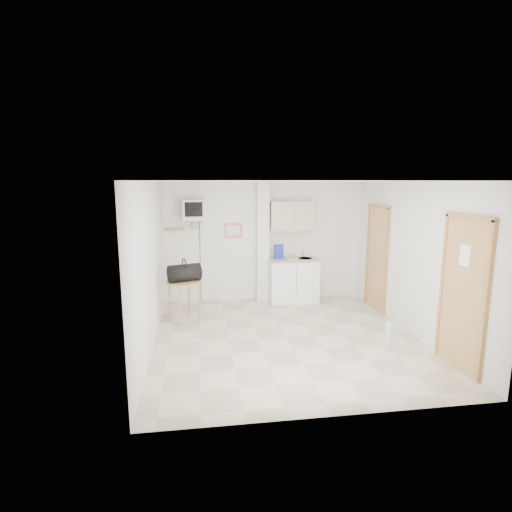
{
  "coord_description": "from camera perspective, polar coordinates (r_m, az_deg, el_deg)",
  "views": [
    {
      "loc": [
        -1.37,
        -6.0,
        2.48
      ],
      "look_at": [
        -0.41,
        0.6,
        1.25
      ],
      "focal_mm": 28.0,
      "sensor_mm": 36.0,
      "label": 1
    }
  ],
  "objects": [
    {
      "name": "ground",
      "position": [
        6.64,
        4.36,
        -11.53
      ],
      "size": [
        4.5,
        4.5,
        0.0
      ],
      "primitive_type": "plane",
      "color": "beige",
      "rests_on": "ground"
    },
    {
      "name": "water_bottle",
      "position": [
        6.76,
        18.44,
        -10.24
      ],
      "size": [
        0.11,
        0.11,
        0.34
      ],
      "color": "#B2D9FA",
      "rests_on": "ground"
    },
    {
      "name": "room_envelope",
      "position": [
        6.37,
        6.49,
        1.87
      ],
      "size": [
        4.24,
        4.54,
        2.55
      ],
      "color": "white",
      "rests_on": "ground"
    },
    {
      "name": "duffel_bag",
      "position": [
        7.17,
        -10.19,
        -2.35
      ],
      "size": [
        0.63,
        0.47,
        0.42
      ],
      "rotation": [
        0.0,
        0.0,
        0.33
      ],
      "color": "black",
      "rests_on": "round_table"
    },
    {
      "name": "round_table",
      "position": [
        7.27,
        -10.22,
        -4.31
      ],
      "size": [
        0.63,
        0.63,
        0.75
      ],
      "rotation": [
        0.0,
        0.0,
        -0.27
      ],
      "color": "#A17E48",
      "rests_on": "ground"
    },
    {
      "name": "crt_television",
      "position": [
        8.04,
        -8.86,
        6.45
      ],
      "size": [
        0.44,
        0.45,
        2.15
      ],
      "color": "slate",
      "rests_on": "ground"
    },
    {
      "name": "kitchenette",
      "position": [
        8.4,
        5.28,
        -1.09
      ],
      "size": [
        1.03,
        0.58,
        2.1
      ],
      "color": "white",
      "rests_on": "ground"
    }
  ]
}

